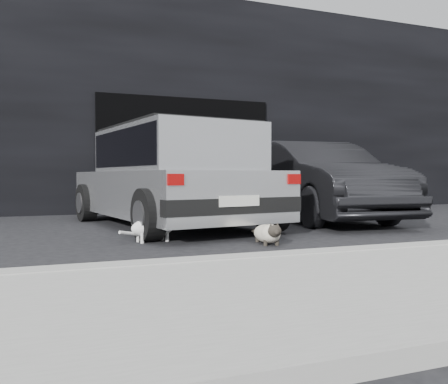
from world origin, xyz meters
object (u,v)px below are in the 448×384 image
object	(u,v)px
second_car	(315,181)
cat_siamese	(268,233)
silver_hatchback	(171,172)
cat_white	(156,227)

from	to	relation	value
second_car	cat_siamese	bearing A→B (deg)	-126.42
second_car	cat_siamese	size ratio (longest dim) A/B	5.25
silver_hatchback	cat_white	xyz separation A→B (m)	(-0.62, -1.62, -0.70)
silver_hatchback	cat_siamese	distance (m)	2.53
second_car	cat_siamese	xyz separation A→B (m)	(-2.20, -2.50, -0.60)
cat_siamese	cat_white	xyz separation A→B (m)	(-1.21, 0.73, 0.06)
silver_hatchback	cat_siamese	xyz separation A→B (m)	(0.59, -2.34, -0.75)
silver_hatchback	cat_siamese	bearing A→B (deg)	-85.07
cat_siamese	cat_white	world-z (taller)	cat_white
cat_siamese	silver_hatchback	bearing A→B (deg)	-67.44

